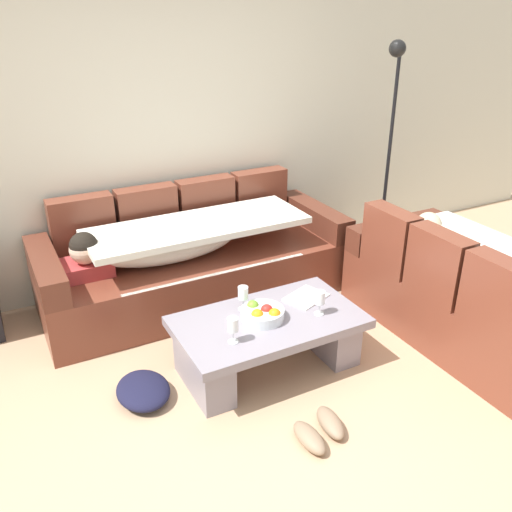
{
  "coord_description": "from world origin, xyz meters",
  "views": [
    {
      "loc": [
        -1.31,
        -2.08,
        2.21
      ],
      "look_at": [
        0.35,
        1.05,
        0.55
      ],
      "focal_mm": 37.85,
      "sensor_mm": 36.0,
      "label": 1
    }
  ],
  "objects_px": {
    "coffee_table": "(268,337)",
    "wine_glass_far_back": "(243,294)",
    "wine_glass_near_right": "(320,298)",
    "open_magazine": "(306,297)",
    "floor_lamp": "(389,140)",
    "wine_glass_near_left": "(233,326)",
    "couch_along_wall": "(190,261)",
    "couch_near_window": "(469,294)",
    "crumpled_garment": "(143,390)",
    "pair_of_shoes": "(320,430)",
    "fruit_bowl": "(263,313)"
  },
  "relations": [
    {
      "from": "couch_along_wall",
      "to": "fruit_bowl",
      "type": "xyz_separation_m",
      "value": [
        0.05,
        -1.11,
        0.09
      ]
    },
    {
      "from": "wine_glass_far_back",
      "to": "open_magazine",
      "type": "relative_size",
      "value": 0.59
    },
    {
      "from": "wine_glass_near_left",
      "to": "wine_glass_near_right",
      "type": "distance_m",
      "value": 0.63
    },
    {
      "from": "couch_near_window",
      "to": "coffee_table",
      "type": "xyz_separation_m",
      "value": [
        -1.45,
        0.32,
        -0.1
      ]
    },
    {
      "from": "crumpled_garment",
      "to": "fruit_bowl",
      "type": "bearing_deg",
      "value": -5.07
    },
    {
      "from": "couch_along_wall",
      "to": "pair_of_shoes",
      "type": "relative_size",
      "value": 7.55
    },
    {
      "from": "coffee_table",
      "to": "open_magazine",
      "type": "distance_m",
      "value": 0.4
    },
    {
      "from": "wine_glass_near_left",
      "to": "wine_glass_near_right",
      "type": "bearing_deg",
      "value": 2.72
    },
    {
      "from": "couch_along_wall",
      "to": "pair_of_shoes",
      "type": "bearing_deg",
      "value": -88.73
    },
    {
      "from": "fruit_bowl",
      "to": "wine_glass_near_left",
      "type": "bearing_deg",
      "value": -152.25
    },
    {
      "from": "floor_lamp",
      "to": "wine_glass_near_left",
      "type": "bearing_deg",
      "value": -150.37
    },
    {
      "from": "couch_near_window",
      "to": "pair_of_shoes",
      "type": "distance_m",
      "value": 1.58
    },
    {
      "from": "wine_glass_far_back",
      "to": "crumpled_garment",
      "type": "xyz_separation_m",
      "value": [
        -0.74,
        -0.1,
        -0.44
      ]
    },
    {
      "from": "wine_glass_near_right",
      "to": "open_magazine",
      "type": "height_order",
      "value": "wine_glass_near_right"
    },
    {
      "from": "wine_glass_near_right",
      "to": "crumpled_garment",
      "type": "relative_size",
      "value": 0.42
    },
    {
      "from": "couch_along_wall",
      "to": "coffee_table",
      "type": "height_order",
      "value": "couch_along_wall"
    },
    {
      "from": "wine_glass_near_right",
      "to": "pair_of_shoes",
      "type": "relative_size",
      "value": 0.52
    },
    {
      "from": "wine_glass_near_left",
      "to": "coffee_table",
      "type": "bearing_deg",
      "value": 23.54
    },
    {
      "from": "wine_glass_near_left",
      "to": "wine_glass_near_right",
      "type": "relative_size",
      "value": 1.0
    },
    {
      "from": "coffee_table",
      "to": "floor_lamp",
      "type": "relative_size",
      "value": 0.62
    },
    {
      "from": "coffee_table",
      "to": "pair_of_shoes",
      "type": "relative_size",
      "value": 3.73
    },
    {
      "from": "coffee_table",
      "to": "fruit_bowl",
      "type": "xyz_separation_m",
      "value": [
        -0.04,
        0.01,
        0.18
      ]
    },
    {
      "from": "floor_lamp",
      "to": "crumpled_garment",
      "type": "relative_size",
      "value": 4.88
    },
    {
      "from": "pair_of_shoes",
      "to": "open_magazine",
      "type": "bearing_deg",
      "value": 63.18
    },
    {
      "from": "floor_lamp",
      "to": "pair_of_shoes",
      "type": "xyz_separation_m",
      "value": [
        -1.87,
        -1.77,
        -1.07
      ]
    },
    {
      "from": "wine_glass_near_right",
      "to": "crumpled_garment",
      "type": "height_order",
      "value": "wine_glass_near_right"
    },
    {
      "from": "fruit_bowl",
      "to": "floor_lamp",
      "type": "xyz_separation_m",
      "value": [
        1.85,
        1.07,
        0.69
      ]
    },
    {
      "from": "floor_lamp",
      "to": "couch_along_wall",
      "type": "bearing_deg",
      "value": 178.52
    },
    {
      "from": "wine_glass_near_left",
      "to": "pair_of_shoes",
      "type": "xyz_separation_m",
      "value": [
        0.26,
        -0.56,
        -0.45
      ]
    },
    {
      "from": "wine_glass_near_right",
      "to": "pair_of_shoes",
      "type": "bearing_deg",
      "value": -122.05
    },
    {
      "from": "coffee_table",
      "to": "floor_lamp",
      "type": "bearing_deg",
      "value": 30.62
    },
    {
      "from": "coffee_table",
      "to": "wine_glass_far_back",
      "type": "distance_m",
      "value": 0.33
    },
    {
      "from": "fruit_bowl",
      "to": "wine_glass_near_left",
      "type": "distance_m",
      "value": 0.32
    },
    {
      "from": "wine_glass_near_left",
      "to": "crumpled_garment",
      "type": "distance_m",
      "value": 0.71
    },
    {
      "from": "crumpled_garment",
      "to": "floor_lamp",
      "type": "bearing_deg",
      "value": 20.62
    },
    {
      "from": "fruit_bowl",
      "to": "wine_glass_near_right",
      "type": "relative_size",
      "value": 1.69
    },
    {
      "from": "open_magazine",
      "to": "crumpled_garment",
      "type": "height_order",
      "value": "open_magazine"
    },
    {
      "from": "couch_along_wall",
      "to": "floor_lamp",
      "type": "xyz_separation_m",
      "value": [
        1.91,
        -0.05,
        0.79
      ]
    },
    {
      "from": "wine_glass_near_right",
      "to": "couch_near_window",
      "type": "bearing_deg",
      "value": -10.67
    },
    {
      "from": "wine_glass_near_right",
      "to": "wine_glass_far_back",
      "type": "bearing_deg",
      "value": 145.14
    },
    {
      "from": "wine_glass_near_left",
      "to": "crumpled_garment",
      "type": "xyz_separation_m",
      "value": [
        -0.52,
        0.22,
        -0.44
      ]
    },
    {
      "from": "couch_near_window",
      "to": "wine_glass_near_right",
      "type": "height_order",
      "value": "couch_near_window"
    },
    {
      "from": "couch_along_wall",
      "to": "wine_glass_far_back",
      "type": "relative_size",
      "value": 14.64
    },
    {
      "from": "coffee_table",
      "to": "wine_glass_far_back",
      "type": "height_order",
      "value": "wine_glass_far_back"
    },
    {
      "from": "couch_near_window",
      "to": "crumpled_garment",
      "type": "relative_size",
      "value": 4.49
    },
    {
      "from": "wine_glass_far_back",
      "to": "floor_lamp",
      "type": "height_order",
      "value": "floor_lamp"
    },
    {
      "from": "pair_of_shoes",
      "to": "wine_glass_near_right",
      "type": "bearing_deg",
      "value": 57.95
    },
    {
      "from": "wine_glass_near_left",
      "to": "pair_of_shoes",
      "type": "bearing_deg",
      "value": -64.88
    },
    {
      "from": "couch_along_wall",
      "to": "open_magazine",
      "type": "relative_size",
      "value": 8.68
    },
    {
      "from": "wine_glass_near_left",
      "to": "wine_glass_near_right",
      "type": "xyz_separation_m",
      "value": [
        0.63,
        0.03,
        0.0
      ]
    }
  ]
}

